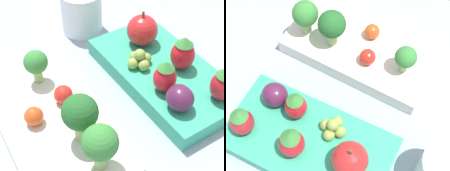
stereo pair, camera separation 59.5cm
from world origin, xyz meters
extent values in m
plane|color=#939EB2|center=(0.00, 0.00, 0.00)|extent=(4.00, 4.00, 0.00)
cube|color=silver|center=(-0.01, 0.09, 0.01)|extent=(0.23, 0.13, 0.02)
cube|color=#33A87F|center=(0.00, -0.09, 0.01)|extent=(0.23, 0.12, 0.03)
cylinder|color=#93B770|center=(-0.05, 0.07, 0.04)|extent=(0.02, 0.02, 0.02)
sphere|color=#236028|center=(-0.05, 0.07, 0.07)|extent=(0.04, 0.04, 0.04)
cylinder|color=#93B770|center=(-0.09, 0.07, 0.04)|extent=(0.01, 0.01, 0.02)
sphere|color=#388438|center=(-0.09, 0.07, 0.07)|extent=(0.04, 0.04, 0.04)
cylinder|color=#93B770|center=(0.07, 0.07, 0.03)|extent=(0.01, 0.01, 0.02)
sphere|color=#388438|center=(0.07, 0.07, 0.06)|extent=(0.03, 0.03, 0.03)
sphere|color=red|center=(0.01, 0.06, 0.04)|extent=(0.02, 0.02, 0.02)
sphere|color=#DB4C1E|center=(0.00, 0.11, 0.04)|extent=(0.02, 0.02, 0.02)
sphere|color=red|center=(0.06, -0.09, 0.05)|extent=(0.05, 0.05, 0.05)
cylinder|color=brown|center=(0.06, -0.09, 0.07)|extent=(0.00, 0.00, 0.01)
ellipsoid|color=red|center=(-0.08, -0.11, 0.05)|extent=(0.03, 0.03, 0.04)
cone|color=#388438|center=(-0.08, -0.11, 0.07)|extent=(0.02, 0.02, 0.01)
ellipsoid|color=red|center=(-0.03, -0.06, 0.04)|extent=(0.03, 0.03, 0.04)
cone|color=#388438|center=(-0.03, -0.06, 0.07)|extent=(0.02, 0.02, 0.01)
ellipsoid|color=red|center=(-0.01, -0.11, 0.05)|extent=(0.03, 0.03, 0.04)
cone|color=#388438|center=(-0.01, -0.11, 0.07)|extent=(0.02, 0.02, 0.01)
ellipsoid|color=#511E42|center=(-0.07, -0.06, 0.04)|extent=(0.04, 0.03, 0.03)
sphere|color=#8EA84C|center=(0.03, -0.06, 0.03)|extent=(0.02, 0.02, 0.02)
sphere|color=#8EA84C|center=(0.02, -0.05, 0.03)|extent=(0.02, 0.02, 0.02)
sphere|color=#8EA84C|center=(0.01, -0.06, 0.03)|extent=(0.02, 0.02, 0.02)
sphere|color=#8EA84C|center=(0.02, -0.07, 0.03)|extent=(0.02, 0.02, 0.02)
sphere|color=#8EA84C|center=(0.02, -0.06, 0.04)|extent=(0.02, 0.02, 0.02)
camera|label=1|loc=(-0.30, 0.18, 0.37)|focal=60.00mm
camera|label=2|loc=(0.12, -0.23, 0.49)|focal=60.00mm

